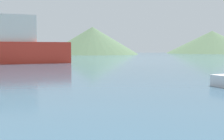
{
  "coord_description": "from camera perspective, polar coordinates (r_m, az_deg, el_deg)",
  "views": [
    {
      "loc": [
        -1.37,
        1.56,
        2.12
      ],
      "look_at": [
        0.56,
        14.0,
        1.2
      ],
      "focal_mm": 50.0,
      "sensor_mm": 36.0,
      "label": 1
    }
  ],
  "objects": [
    {
      "name": "hill_east",
      "position": [
        95.0,
        -3.59,
        5.39
      ],
      "size": [
        27.88,
        27.88,
        8.29
      ],
      "color": "#4C6647",
      "rests_on": "ground_plane"
    },
    {
      "name": "hill_far_east",
      "position": [
        115.89,
        17.8,
        4.88
      ],
      "size": [
        31.9,
        31.9,
        7.9
      ],
      "color": "#4C6647",
      "rests_on": "ground_plane"
    }
  ]
}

